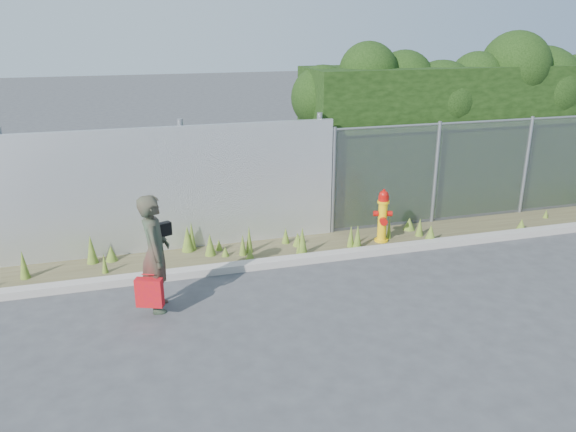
{
  "coord_description": "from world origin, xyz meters",
  "views": [
    {
      "loc": [
        -2.6,
        -6.47,
        3.83
      ],
      "look_at": [
        -0.3,
        1.4,
        1.0
      ],
      "focal_mm": 35.0,
      "sensor_mm": 36.0,
      "label": 1
    }
  ],
  "objects": [
    {
      "name": "black_shoulder_bag",
      "position": [
        -2.23,
        1.04,
        1.11
      ],
      "size": [
        0.25,
        0.11,
        0.19
      ],
      "rotation": [
        0.0,
        0.0,
        0.42
      ],
      "color": "black"
    },
    {
      "name": "hedge",
      "position": [
        4.55,
        4.0,
        1.92
      ],
      "size": [
        7.6,
        1.88,
        3.69
      ],
      "color": "black",
      "rests_on": "ground"
    },
    {
      "name": "fire_hydrant",
      "position": [
        1.75,
        2.29,
        0.49
      ],
      "size": [
        0.34,
        0.3,
        1.01
      ],
      "rotation": [
        0.0,
        0.0,
        -0.29
      ],
      "color": "yellow",
      "rests_on": "ground"
    },
    {
      "name": "red_tote_bag",
      "position": [
        -2.48,
        0.6,
        0.38
      ],
      "size": [
        0.36,
        0.13,
        0.48
      ],
      "rotation": [
        0.0,
        0.0,
        -0.37
      ],
      "color": "#B50A20"
    },
    {
      "name": "corrugated_fence",
      "position": [
        -3.25,
        3.01,
        1.1
      ],
      "size": [
        8.5,
        0.21,
        2.3
      ],
      "color": "silver",
      "rests_on": "ground"
    },
    {
      "name": "chainlink_fence",
      "position": [
        4.25,
        3.0,
        1.03
      ],
      "size": [
        6.5,
        0.07,
        2.05
      ],
      "color": "gray",
      "rests_on": "ground"
    },
    {
      "name": "ground",
      "position": [
        0.0,
        0.0,
        0.0
      ],
      "size": [
        80.0,
        80.0,
        0.0
      ],
      "primitive_type": "plane",
      "color": "#3D3D3F",
      "rests_on": "ground"
    },
    {
      "name": "woman",
      "position": [
        -2.36,
        0.86,
        0.84
      ],
      "size": [
        0.44,
        0.64,
        1.67
      ],
      "primitive_type": "imported",
      "rotation": [
        0.0,
        0.0,
        1.5
      ],
      "color": "#0E593B",
      "rests_on": "ground"
    },
    {
      "name": "curb",
      "position": [
        0.0,
        1.8,
        0.06
      ],
      "size": [
        16.0,
        0.22,
        0.12
      ],
      "primitive_type": "cube",
      "color": "#9F9890",
      "rests_on": "ground"
    },
    {
      "name": "weed_strip",
      "position": [
        -0.62,
        2.4,
        0.13
      ],
      "size": [
        16.0,
        1.32,
        0.54
      ],
      "color": "brown",
      "rests_on": "ground"
    }
  ]
}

